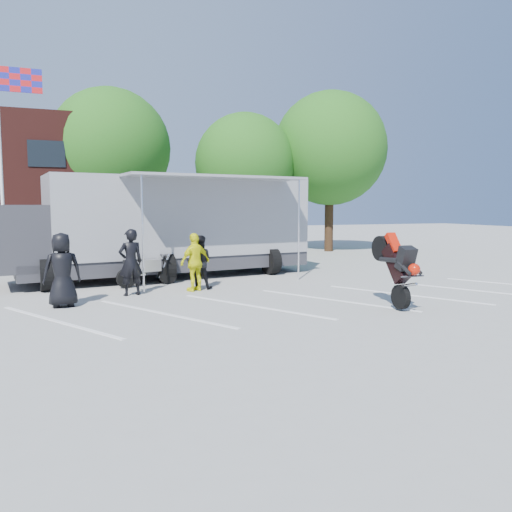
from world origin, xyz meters
TOP-DOWN VIEW (x-y plane):
  - ground at (0.00, 0.00)m, footprint 100.00×100.00m
  - parking_bay_lines at (0.00, 1.00)m, footprint 18.09×13.33m
  - flagpole at (-6.24, 10.00)m, footprint 1.61×0.12m
  - tree_left at (-2.00, 16.00)m, footprint 6.12×6.12m
  - tree_mid at (5.00, 15.00)m, footprint 5.44×5.44m
  - tree_right at (10.00, 14.50)m, footprint 6.46×6.46m
  - transporter_truck at (-0.76, 7.11)m, footprint 12.07×6.98m
  - parked_motorcycle at (-1.87, 5.38)m, footprint 2.24×1.24m
  - stunt_bike_rider at (3.46, -0.14)m, footprint 0.86×1.78m
  - spectator_leather_a at (-4.46, 2.71)m, footprint 1.03×0.75m
  - spectator_leather_b at (-2.59, 3.81)m, footprint 0.80×0.61m
  - spectator_leather_c at (-0.43, 4.21)m, footprint 1.00×0.90m
  - spectator_hivis at (-0.64, 3.87)m, footprint 1.14×0.82m

SIDE VIEW (x-z plane):
  - ground at x=0.00m, z-range 0.00..0.00m
  - transporter_truck at x=-0.76m, z-range -1.82..1.82m
  - parked_motorcycle at x=-1.87m, z-range -0.56..0.56m
  - stunt_bike_rider at x=3.46m, z-range -1.04..1.04m
  - parking_bay_lines at x=0.00m, z-range 0.00..0.01m
  - spectator_leather_c at x=-0.43m, z-range 0.00..1.70m
  - spectator_hivis at x=-0.64m, z-range 0.00..1.80m
  - spectator_leather_a at x=-4.46m, z-range 0.00..1.94m
  - spectator_leather_b at x=-2.59m, z-range 0.00..1.96m
  - tree_mid at x=5.00m, z-range 1.10..8.78m
  - flagpole at x=-6.24m, z-range 1.05..9.05m
  - tree_left at x=-2.00m, z-range 1.25..9.89m
  - tree_right at x=10.00m, z-range 1.32..10.44m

